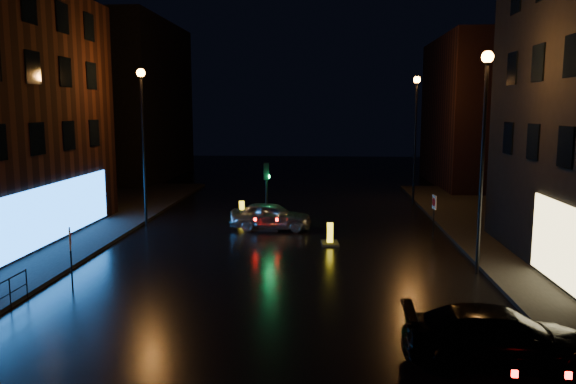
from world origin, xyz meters
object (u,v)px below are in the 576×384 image
object	(u,v)px
road_sign_right	(434,206)
bollard_far	(242,215)
road_sign_left	(70,244)
silver_hatchback	(271,216)
bollard_near	(330,240)
dark_sedan	(501,337)
traffic_signal	(267,217)

from	to	relation	value
road_sign_right	bollard_far	bearing A→B (deg)	-29.11
road_sign_left	bollard_far	bearing A→B (deg)	48.59
bollard_far	road_sign_left	xyz separation A→B (m)	(-3.99, -13.15, 1.42)
road_sign_right	road_sign_left	bearing A→B (deg)	25.68
silver_hatchback	bollard_near	world-z (taller)	silver_hatchback
road_sign_right	dark_sedan	bearing A→B (deg)	78.85
road_sign_left	dark_sedan	bearing A→B (deg)	-44.89
traffic_signal	dark_sedan	size ratio (longest dim) A/B	0.72
silver_hatchback	traffic_signal	bearing A→B (deg)	26.67
bollard_near	silver_hatchback	bearing A→B (deg)	129.66
silver_hatchback	bollard_near	distance (m)	4.40
traffic_signal	bollard_far	xyz separation A→B (m)	(-1.65, 2.03, -0.27)
dark_sedan	bollard_far	distance (m)	20.20
traffic_signal	silver_hatchback	size ratio (longest dim) A/B	0.82
road_sign_right	bollard_near	bearing A→B (deg)	11.68
dark_sedan	bollard_far	size ratio (longest dim) A/B	3.50
traffic_signal	dark_sedan	xyz separation A→B (m)	(7.47, -15.99, 0.20)
bollard_near	bollard_far	distance (m)	7.67
bollard_near	road_sign_left	world-z (taller)	road_sign_left
silver_hatchback	dark_sedan	size ratio (longest dim) A/B	0.88
dark_sedan	traffic_signal	bearing A→B (deg)	26.85
traffic_signal	dark_sedan	bearing A→B (deg)	-64.96
traffic_signal	silver_hatchback	xyz separation A→B (m)	(0.30, -0.65, 0.22)
bollard_near	road_sign_right	xyz separation A→B (m)	(5.08, 1.73, 1.36)
bollard_near	bollard_far	xyz separation A→B (m)	(-5.01, 5.80, 0.00)
traffic_signal	bollard_near	distance (m)	5.06
traffic_signal	bollard_near	size ratio (longest dim) A/B	2.80
dark_sedan	road_sign_left	xyz separation A→B (m)	(-13.11, 4.86, 0.95)
bollard_near	bollard_far	bearing A→B (deg)	126.05
traffic_signal	bollard_far	world-z (taller)	traffic_signal
silver_hatchback	road_sign_right	bearing A→B (deg)	-97.79
traffic_signal	bollard_near	xyz separation A→B (m)	(3.36, -3.77, -0.28)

